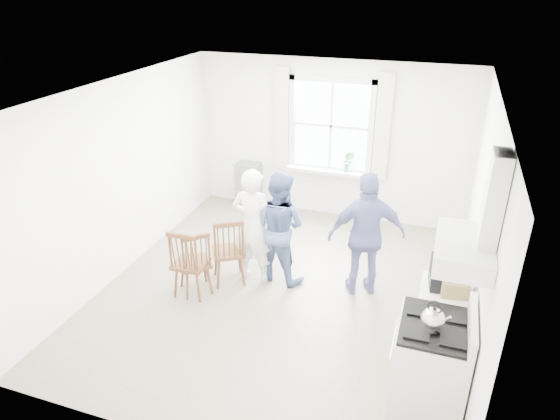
{
  "coord_description": "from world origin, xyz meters",
  "views": [
    {
      "loc": [
        1.74,
        -5.16,
        3.78
      ],
      "look_at": [
        -0.09,
        0.2,
        1.07
      ],
      "focal_mm": 32.0,
      "sensor_mm": 36.0,
      "label": 1
    }
  ],
  "objects_px": {
    "gas_stove": "(430,365)",
    "windsor_chair_b": "(186,258)",
    "stereo_stack": "(448,274)",
    "person_right": "(367,235)",
    "low_cabinet": "(441,324)",
    "windsor_chair_c": "(196,257)",
    "person_mid": "(279,227)",
    "person_left": "(253,226)",
    "windsor_chair_a": "(229,246)"
  },
  "relations": [
    {
      "from": "windsor_chair_a",
      "to": "person_mid",
      "type": "height_order",
      "value": "person_mid"
    },
    {
      "from": "gas_stove",
      "to": "person_left",
      "type": "xyz_separation_m",
      "value": [
        -2.36,
        1.52,
        0.31
      ]
    },
    {
      "from": "person_mid",
      "to": "person_right",
      "type": "distance_m",
      "value": 1.14
    },
    {
      "from": "person_right",
      "to": "windsor_chair_a",
      "type": "bearing_deg",
      "value": -7.55
    },
    {
      "from": "stereo_stack",
      "to": "person_mid",
      "type": "bearing_deg",
      "value": 156.13
    },
    {
      "from": "gas_stove",
      "to": "person_left",
      "type": "relative_size",
      "value": 0.7
    },
    {
      "from": "windsor_chair_a",
      "to": "windsor_chair_b",
      "type": "height_order",
      "value": "windsor_chair_a"
    },
    {
      "from": "low_cabinet",
      "to": "stereo_stack",
      "type": "distance_m",
      "value": 0.61
    },
    {
      "from": "gas_stove",
      "to": "windsor_chair_a",
      "type": "bearing_deg",
      "value": 153.88
    },
    {
      "from": "windsor_chair_b",
      "to": "person_right",
      "type": "height_order",
      "value": "person_right"
    },
    {
      "from": "windsor_chair_c",
      "to": "person_right",
      "type": "height_order",
      "value": "person_right"
    },
    {
      "from": "windsor_chair_a",
      "to": "person_left",
      "type": "height_order",
      "value": "person_left"
    },
    {
      "from": "windsor_chair_b",
      "to": "person_right",
      "type": "relative_size",
      "value": 0.58
    },
    {
      "from": "windsor_chair_c",
      "to": "person_left",
      "type": "relative_size",
      "value": 0.57
    },
    {
      "from": "stereo_stack",
      "to": "person_right",
      "type": "relative_size",
      "value": 0.23
    },
    {
      "from": "windsor_chair_c",
      "to": "person_mid",
      "type": "bearing_deg",
      "value": 40.66
    },
    {
      "from": "windsor_chair_c",
      "to": "windsor_chair_b",
      "type": "bearing_deg",
      "value": -131.95
    },
    {
      "from": "stereo_stack",
      "to": "person_right",
      "type": "bearing_deg",
      "value": 135.13
    },
    {
      "from": "stereo_stack",
      "to": "windsor_chair_b",
      "type": "height_order",
      "value": "stereo_stack"
    },
    {
      "from": "gas_stove",
      "to": "windsor_chair_c",
      "type": "height_order",
      "value": "gas_stove"
    },
    {
      "from": "low_cabinet",
      "to": "person_left",
      "type": "bearing_deg",
      "value": 161.28
    },
    {
      "from": "gas_stove",
      "to": "person_left",
      "type": "bearing_deg",
      "value": 147.15
    },
    {
      "from": "stereo_stack",
      "to": "windsor_chair_c",
      "type": "relative_size",
      "value": 0.42
    },
    {
      "from": "low_cabinet",
      "to": "windsor_chair_a",
      "type": "relative_size",
      "value": 0.93
    },
    {
      "from": "person_mid",
      "to": "person_right",
      "type": "height_order",
      "value": "person_right"
    },
    {
      "from": "person_left",
      "to": "person_right",
      "type": "bearing_deg",
      "value": -170.47
    },
    {
      "from": "person_left",
      "to": "person_right",
      "type": "relative_size",
      "value": 0.96
    },
    {
      "from": "gas_stove",
      "to": "person_right",
      "type": "height_order",
      "value": "person_right"
    },
    {
      "from": "low_cabinet",
      "to": "windsor_chair_b",
      "type": "xyz_separation_m",
      "value": [
        -3.06,
        0.14,
        0.14
      ]
    },
    {
      "from": "windsor_chair_a",
      "to": "windsor_chair_b",
      "type": "relative_size",
      "value": 1.01
    },
    {
      "from": "low_cabinet",
      "to": "person_left",
      "type": "height_order",
      "value": "person_left"
    },
    {
      "from": "gas_stove",
      "to": "stereo_stack",
      "type": "relative_size",
      "value": 2.96
    },
    {
      "from": "stereo_stack",
      "to": "windsor_chair_a",
      "type": "height_order",
      "value": "stereo_stack"
    },
    {
      "from": "low_cabinet",
      "to": "windsor_chair_c",
      "type": "height_order",
      "value": "windsor_chair_c"
    },
    {
      "from": "person_right",
      "to": "windsor_chair_c",
      "type": "bearing_deg",
      "value": -0.57
    },
    {
      "from": "stereo_stack",
      "to": "person_right",
      "type": "height_order",
      "value": "person_right"
    },
    {
      "from": "stereo_stack",
      "to": "person_left",
      "type": "xyz_separation_m",
      "value": [
        -2.42,
        0.79,
        -0.26
      ]
    },
    {
      "from": "windsor_chair_c",
      "to": "person_left",
      "type": "height_order",
      "value": "person_left"
    },
    {
      "from": "stereo_stack",
      "to": "windsor_chair_a",
      "type": "relative_size",
      "value": 0.39
    },
    {
      "from": "low_cabinet",
      "to": "windsor_chair_b",
      "type": "height_order",
      "value": "windsor_chair_b"
    },
    {
      "from": "person_mid",
      "to": "windsor_chair_c",
      "type": "bearing_deg",
      "value": 53.61
    },
    {
      "from": "gas_stove",
      "to": "stereo_stack",
      "type": "height_order",
      "value": "stereo_stack"
    },
    {
      "from": "person_right",
      "to": "windsor_chair_b",
      "type": "bearing_deg",
      "value": 0.87
    },
    {
      "from": "person_mid",
      "to": "person_right",
      "type": "xyz_separation_m",
      "value": [
        1.14,
        0.04,
        0.06
      ]
    },
    {
      "from": "windsor_chair_a",
      "to": "windsor_chair_c",
      "type": "height_order",
      "value": "windsor_chair_a"
    },
    {
      "from": "stereo_stack",
      "to": "person_left",
      "type": "height_order",
      "value": "person_left"
    },
    {
      "from": "gas_stove",
      "to": "windsor_chair_b",
      "type": "relative_size",
      "value": 1.16
    },
    {
      "from": "low_cabinet",
      "to": "person_mid",
      "type": "xyz_separation_m",
      "value": [
        -2.12,
        0.97,
        0.32
      ]
    },
    {
      "from": "stereo_stack",
      "to": "windsor_chair_b",
      "type": "xyz_separation_m",
      "value": [
        -3.05,
        0.11,
        -0.47
      ]
    },
    {
      "from": "low_cabinet",
      "to": "windsor_chair_a",
      "type": "bearing_deg",
      "value": 167.82
    }
  ]
}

